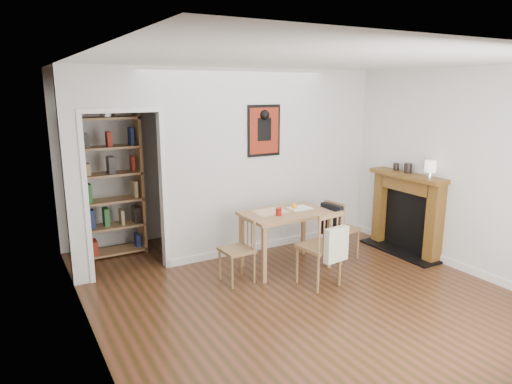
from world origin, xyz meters
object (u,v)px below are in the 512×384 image
notebook (299,208)px  ceramic_jar_b (396,167)px  chair_front (320,247)px  dining_table (286,219)px  chair_left (237,251)px  bookshelf (112,187)px  orange_fruit (294,206)px  fireplace (407,210)px  chair_right (341,229)px  mantel_lamp (430,167)px  red_glass (279,212)px  ceramic_jar_a (408,168)px

notebook → ceramic_jar_b: ceramic_jar_b is taller
notebook → chair_front: bearing=-105.1°
dining_table → chair_left: 0.82m
bookshelf → orange_fruit: size_ratio=24.74×
bookshelf → fireplace: bookshelf is taller
chair_right → mantel_lamp: mantel_lamp is taller
bookshelf → ceramic_jar_b: bearing=-24.7°
bookshelf → red_glass: 2.40m
fireplace → dining_table: bearing=169.5°
notebook → ceramic_jar_a: ceramic_jar_a is taller
notebook → mantel_lamp: (1.54, -0.79, 0.54)m
dining_table → orange_fruit: size_ratio=13.98×
chair_left → bookshelf: (-1.07, 1.72, 0.58)m
red_glass → notebook: (0.42, 0.14, -0.04)m
chair_left → fireplace: fireplace is taller
chair_left → bookshelf: size_ratio=0.40×
notebook → mantel_lamp: size_ratio=1.20×
red_glass → ceramic_jar_a: ceramic_jar_a is taller
bookshelf → ceramic_jar_a: bearing=-27.6°
chair_left → bookshelf: bookshelf is taller
chair_front → notebook: size_ratio=3.25×
dining_table → chair_front: bearing=-85.0°
chair_front → mantel_lamp: size_ratio=3.91×
chair_left → ceramic_jar_a: 2.77m
fireplace → ceramic_jar_a: bearing=88.0°
ceramic_jar_b → red_glass: bearing=-179.6°
red_glass → dining_table: bearing=28.2°
chair_left → orange_fruit: orange_fruit is taller
chair_left → chair_right: bearing=-0.7°
ceramic_jar_a → chair_front: bearing=-168.7°
chair_left → chair_right: chair_right is taller
ceramic_jar_a → bookshelf: bearing=152.4°
chair_left → red_glass: size_ratio=8.18×
mantel_lamp → ceramic_jar_a: mantel_lamp is taller
ceramic_jar_a → ceramic_jar_b: (0.01, 0.23, -0.01)m
chair_right → fireplace: bearing=-12.7°
fireplace → mantel_lamp: 0.80m
ceramic_jar_a → mantel_lamp: bearing=-99.1°
chair_front → fireplace: (1.80, 0.32, 0.14)m
chair_right → ceramic_jar_a: (1.02, -0.19, 0.79)m
bookshelf → orange_fruit: (2.01, -1.57, -0.17)m
fireplace → ceramic_jar_b: size_ratio=11.92×
dining_table → chair_front: chair_front is taller
mantel_lamp → notebook: bearing=152.8°
dining_table → chair_right: chair_right is taller
ceramic_jar_b → orange_fruit: bearing=175.6°
dining_table → fireplace: fireplace is taller
chair_front → fireplace: size_ratio=0.75×
red_glass → ceramic_jar_a: size_ratio=0.73×
orange_fruit → mantel_lamp: mantel_lamp is taller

